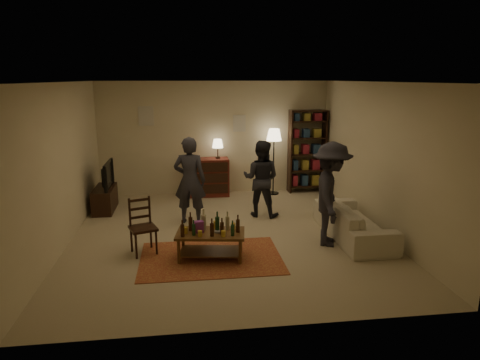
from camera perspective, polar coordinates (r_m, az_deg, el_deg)
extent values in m
plane|color=#C6B793|center=(7.81, -1.64, -7.29)|extent=(6.00, 6.00, 0.00)
plane|color=beige|center=(10.39, -3.40, 5.61)|extent=(5.50, 0.00, 5.50)
plane|color=beige|center=(7.67, -22.61, 1.78)|extent=(0.00, 6.00, 6.00)
plane|color=beige|center=(8.18, 17.85, 2.84)|extent=(0.00, 6.00, 6.00)
plane|color=beige|center=(4.55, 2.15, -4.67)|extent=(5.50, 0.00, 5.50)
plane|color=white|center=(7.30, -1.78, 12.94)|extent=(6.00, 6.00, 0.00)
cube|color=beige|center=(10.32, -12.43, 8.34)|extent=(0.35, 0.03, 0.45)
cube|color=beige|center=(10.39, -0.09, 7.57)|extent=(0.30, 0.03, 0.40)
cube|color=maroon|center=(6.86, -3.90, -10.30)|extent=(2.20, 1.50, 0.01)
cube|color=brown|center=(6.71, -3.95, -7.13)|extent=(1.13, 0.72, 0.04)
cube|color=brown|center=(6.82, -3.91, -9.46)|extent=(1.01, 0.61, 0.02)
cylinder|color=brown|center=(6.63, -8.16, -9.49)|extent=(0.05, 0.05, 0.39)
cylinder|color=brown|center=(6.56, 0.04, -9.63)|extent=(0.05, 0.05, 0.39)
cylinder|color=brown|center=(7.05, -7.59, -8.05)|extent=(0.05, 0.05, 0.39)
cylinder|color=brown|center=(6.98, 0.09, -8.17)|extent=(0.05, 0.05, 0.39)
cylinder|color=gold|center=(6.68, -7.30, -6.65)|extent=(0.07, 0.07, 0.10)
cylinder|color=gold|center=(6.53, -5.35, -7.12)|extent=(0.07, 0.07, 0.09)
cylinder|color=gold|center=(6.88, -3.30, -5.91)|extent=(0.07, 0.07, 0.11)
cylinder|color=gold|center=(6.51, -2.23, -7.15)|extent=(0.07, 0.07, 0.09)
cylinder|color=gold|center=(6.81, -0.89, -6.16)|extent=(0.07, 0.07, 0.10)
cube|color=#853695|center=(6.71, -5.50, -6.17)|extent=(0.15, 0.11, 0.18)
cylinder|color=gray|center=(6.67, -2.94, -6.94)|extent=(0.12, 0.12, 0.03)
cube|color=black|center=(7.04, -12.80, -6.29)|extent=(0.51, 0.51, 0.04)
cylinder|color=black|center=(6.94, -13.67, -8.58)|extent=(0.04, 0.04, 0.42)
cylinder|color=black|center=(7.01, -11.08, -8.21)|extent=(0.04, 0.04, 0.42)
cylinder|color=black|center=(7.23, -14.28, -7.69)|extent=(0.04, 0.04, 0.42)
cylinder|color=black|center=(7.30, -11.79, -7.35)|extent=(0.04, 0.04, 0.42)
cube|color=black|center=(7.11, -13.23, -3.94)|extent=(0.31, 0.14, 0.47)
cube|color=black|center=(9.56, -17.58, -2.44)|extent=(0.40, 1.00, 0.50)
imported|color=black|center=(9.44, -17.68, 0.66)|extent=(0.13, 0.97, 0.56)
cube|color=maroon|center=(10.27, -4.33, 0.38)|extent=(1.00, 0.48, 0.90)
cube|color=black|center=(10.08, -4.23, -1.21)|extent=(0.92, 0.02, 0.22)
cube|color=black|center=(10.02, -4.25, 0.23)|extent=(0.92, 0.02, 0.22)
cube|color=black|center=(9.96, -4.28, 1.69)|extent=(0.92, 0.02, 0.22)
cylinder|color=black|center=(10.19, -2.97, 3.00)|extent=(0.12, 0.12, 0.04)
cylinder|color=black|center=(10.16, -2.98, 3.72)|extent=(0.02, 0.02, 0.22)
cone|color=#FFE5B2|center=(10.13, -2.99, 4.89)|extent=(0.26, 0.26, 0.20)
cube|color=black|center=(10.51, 6.68, 3.70)|extent=(0.04, 0.34, 2.00)
cube|color=black|center=(10.76, 11.13, 3.76)|extent=(0.04, 0.34, 2.00)
cube|color=black|center=(10.80, 8.77, -0.71)|extent=(0.90, 0.34, 0.03)
cube|color=black|center=(10.71, 8.84, 1.36)|extent=(0.90, 0.34, 0.03)
cube|color=black|center=(10.64, 8.92, 3.47)|extent=(0.90, 0.34, 0.03)
cube|color=black|center=(10.58, 9.00, 5.60)|extent=(0.90, 0.34, 0.03)
cube|color=black|center=(10.53, 9.08, 7.76)|extent=(0.90, 0.34, 0.03)
cube|color=black|center=(10.51, 9.13, 9.11)|extent=(0.90, 0.34, 0.03)
cube|color=maroon|center=(10.69, 7.25, -0.01)|extent=(0.12, 0.22, 0.26)
cube|color=navy|center=(10.75, 8.54, 0.03)|extent=(0.15, 0.22, 0.26)
cube|color=olive|center=(10.83, 9.91, 0.07)|extent=(0.18, 0.22, 0.26)
cube|color=navy|center=(10.60, 7.31, 2.03)|extent=(0.12, 0.22, 0.24)
cube|color=olive|center=(10.67, 8.61, 2.06)|extent=(0.15, 0.22, 0.24)
cube|color=maroon|center=(10.75, 10.00, 2.09)|extent=(0.18, 0.22, 0.24)
cube|color=olive|center=(10.54, 7.37, 4.11)|extent=(0.12, 0.22, 0.22)
cube|color=maroon|center=(10.60, 8.68, 4.13)|extent=(0.15, 0.22, 0.22)
cube|color=navy|center=(10.68, 10.08, 4.14)|extent=(0.18, 0.22, 0.22)
cube|color=maroon|center=(10.48, 7.44, 6.22)|extent=(0.12, 0.22, 0.20)
cube|color=navy|center=(10.55, 8.76, 6.22)|extent=(0.15, 0.22, 0.20)
cube|color=olive|center=(10.62, 10.17, 6.22)|extent=(0.18, 0.22, 0.20)
cube|color=navy|center=(10.44, 7.50, 8.34)|extent=(0.12, 0.22, 0.18)
cube|color=olive|center=(10.51, 8.84, 8.33)|extent=(0.15, 0.22, 0.18)
cube|color=maroon|center=(10.58, 10.25, 8.31)|extent=(0.18, 0.22, 0.18)
cylinder|color=black|center=(10.51, 4.42, -1.76)|extent=(0.28, 0.28, 0.03)
cylinder|color=black|center=(10.35, 4.49, 1.92)|extent=(0.03, 0.03, 1.41)
cone|color=#FFE5B2|center=(10.23, 4.56, 6.04)|extent=(0.36, 0.36, 0.28)
imported|color=beige|center=(7.86, 14.89, -5.26)|extent=(0.81, 2.08, 0.61)
imported|color=#2A2A32|center=(8.26, -6.70, -0.07)|extent=(0.68, 0.51, 1.69)
imported|color=#222329|center=(8.66, 2.82, 0.18)|extent=(0.93, 0.85, 1.56)
imported|color=#26252D|center=(7.28, 12.02, -1.87)|extent=(0.97, 1.28, 1.76)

